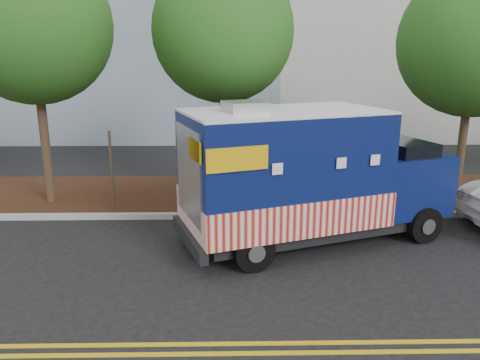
{
  "coord_description": "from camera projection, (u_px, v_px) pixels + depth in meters",
  "views": [
    {
      "loc": [
        -0.37,
        -10.9,
        4.45
      ],
      "look_at": [
        -0.16,
        0.6,
        1.32
      ],
      "focal_mm": 35.0,
      "sensor_mm": 36.0,
      "label": 1
    }
  ],
  "objects": [
    {
      "name": "ground",
      "position": [
        247.0,
        237.0,
        11.69
      ],
      "size": [
        120.0,
        120.0,
        0.0
      ],
      "primitive_type": "plane",
      "color": "black",
      "rests_on": "ground"
    },
    {
      "name": "curb",
      "position": [
        245.0,
        215.0,
        13.02
      ],
      "size": [
        120.0,
        0.18,
        0.15
      ],
      "primitive_type": "cube",
      "color": "#9E9E99",
      "rests_on": "ground"
    },
    {
      "name": "mulch_strip",
      "position": [
        243.0,
        194.0,
        15.04
      ],
      "size": [
        120.0,
        4.0,
        0.15
      ],
      "primitive_type": "cube",
      "color": "black",
      "rests_on": "ground"
    },
    {
      "name": "centerline_near",
      "position": [
        256.0,
        344.0,
        7.39
      ],
      "size": [
        120.0,
        0.1,
        0.01
      ],
      "primitive_type": "cube",
      "color": "gold",
      "rests_on": "ground"
    },
    {
      "name": "centerline_far",
      "position": [
        257.0,
        353.0,
        7.15
      ],
      "size": [
        120.0,
        0.1,
        0.01
      ],
      "primitive_type": "cube",
      "color": "gold",
      "rests_on": "ground"
    },
    {
      "name": "tree_a",
      "position": [
        32.0,
        25.0,
        12.75
      ],
      "size": [
        4.33,
        4.33,
        7.35
      ],
      "color": "#38281C",
      "rests_on": "ground"
    },
    {
      "name": "tree_b",
      "position": [
        223.0,
        31.0,
        13.6
      ],
      "size": [
        4.15,
        4.15,
        7.14
      ],
      "color": "#38281C",
      "rests_on": "ground"
    },
    {
      "name": "tree_c",
      "position": [
        475.0,
        41.0,
        14.16
      ],
      "size": [
        4.59,
        4.59,
        7.09
      ],
      "color": "#38281C",
      "rests_on": "ground"
    },
    {
      "name": "sign_post",
      "position": [
        112.0,
        173.0,
        13.04
      ],
      "size": [
        0.06,
        0.06,
        2.4
      ],
      "primitive_type": "cube",
      "color": "#473828",
      "rests_on": "ground"
    },
    {
      "name": "food_truck",
      "position": [
        305.0,
        179.0,
        11.05
      ],
      "size": [
        6.92,
        4.38,
        3.44
      ],
      "rotation": [
        0.0,
        0.0,
        0.34
      ],
      "color": "black",
      "rests_on": "ground"
    }
  ]
}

